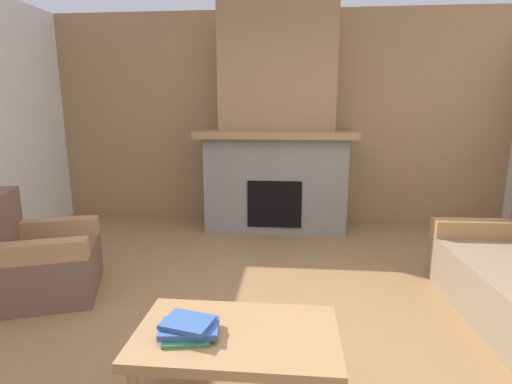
# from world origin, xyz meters

# --- Properties ---
(ground) EXTENTS (9.00, 9.00, 0.00)m
(ground) POSITION_xyz_m (0.00, 0.00, 0.00)
(ground) COLOR olive
(wall_back_wood_panel) EXTENTS (6.00, 0.12, 2.70)m
(wall_back_wood_panel) POSITION_xyz_m (0.00, 3.00, 1.35)
(wall_back_wood_panel) COLOR #997047
(wall_back_wood_panel) RESTS_ON ground
(fireplace) EXTENTS (1.90, 0.82, 2.70)m
(fireplace) POSITION_xyz_m (0.00, 2.62, 1.16)
(fireplace) COLOR gray
(fireplace) RESTS_ON ground
(armchair) EXTENTS (0.97, 0.97, 0.85)m
(armchair) POSITION_xyz_m (-1.82, 0.51, 0.29)
(armchair) COLOR brown
(armchair) RESTS_ON ground
(coffee_table) EXTENTS (1.00, 0.60, 0.43)m
(coffee_table) POSITION_xyz_m (-0.06, -0.58, 0.38)
(coffee_table) COLOR #A87A4C
(coffee_table) RESTS_ON ground
(book_stack_near_edge) EXTENTS (0.30, 0.25, 0.07)m
(book_stack_near_edge) POSITION_xyz_m (-0.28, -0.63, 0.47)
(book_stack_near_edge) COLOR #3D7F4C
(book_stack_near_edge) RESTS_ON coffee_table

